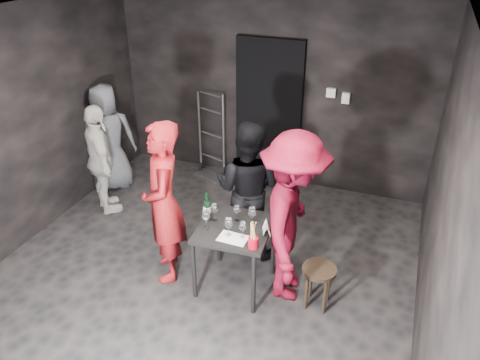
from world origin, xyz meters
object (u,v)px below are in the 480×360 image
at_px(tasting_table, 235,235).
at_px(stool, 319,276).
at_px(bystander_grey, 108,136).
at_px(server_red, 162,189).
at_px(hand_truck, 211,161).
at_px(woman_black, 248,184).
at_px(breadstick_cup, 253,236).
at_px(bystander_cream, 101,161).
at_px(wine_bottle, 207,209).
at_px(man_maroon, 294,203).

height_order(tasting_table, stool, tasting_table).
xyz_separation_m(tasting_table, bystander_grey, (-2.44, 1.37, 0.14)).
bearing_deg(bystander_grey, server_red, 104.64).
distance_m(hand_truck, woman_black, 2.03).
bearing_deg(hand_truck, woman_black, -34.85).
xyz_separation_m(hand_truck, server_red, (0.49, -2.26, 0.83)).
bearing_deg(tasting_table, server_red, -175.64).
relative_size(woman_black, bystander_grey, 1.10).
bearing_deg(hand_truck, breadstick_cup, -39.61).
relative_size(hand_truck, breadstick_cup, 4.33).
xyz_separation_m(bystander_grey, breadstick_cup, (2.72, -1.62, 0.09)).
height_order(woman_black, bystander_cream, woman_black).
xyz_separation_m(wine_bottle, breadstick_cup, (0.59, -0.27, 0.01)).
height_order(server_red, bystander_grey, server_red).
bearing_deg(server_red, woman_black, 107.30).
relative_size(hand_truck, server_red, 0.61).
height_order(server_red, woman_black, server_red).
xyz_separation_m(bystander_cream, bystander_grey, (-0.28, 0.58, 0.06)).
height_order(tasting_table, breadstick_cup, breadstick_cup).
xyz_separation_m(server_red, woman_black, (0.66, 0.73, -0.19)).
height_order(stool, woman_black, woman_black).
relative_size(stool, bystander_grey, 0.30).
relative_size(stool, wine_bottle, 1.44).
height_order(woman_black, bystander_grey, woman_black).
bearing_deg(tasting_table, stool, 0.90).
height_order(tasting_table, wine_bottle, wine_bottle).
distance_m(stool, wine_bottle, 1.30).
xyz_separation_m(hand_truck, bystander_grey, (-1.19, -0.84, 0.57)).
distance_m(server_red, woman_black, 1.00).
relative_size(stool, woman_black, 0.27).
height_order(hand_truck, bystander_cream, bystander_cream).
bearing_deg(bystander_cream, breadstick_cup, -160.78).
relative_size(server_red, bystander_grey, 1.34).
distance_m(man_maroon, breadstick_cup, 0.50).
distance_m(tasting_table, man_maroon, 0.72).
relative_size(tasting_table, woman_black, 0.43).
height_order(bystander_cream, breadstick_cup, bystander_cream).
bearing_deg(stool, tasting_table, -179.10).
bearing_deg(bystander_cream, man_maroon, -151.52).
bearing_deg(wine_bottle, tasting_table, -4.74).
height_order(stool, man_maroon, man_maroon).
xyz_separation_m(hand_truck, woman_black, (1.15, -1.54, 0.65)).
bearing_deg(tasting_table, hand_truck, 119.58).
xyz_separation_m(server_red, man_maroon, (1.32, 0.18, 0.02)).
bearing_deg(bystander_grey, hand_truck, -179.89).
bearing_deg(bystander_grey, woman_black, 128.31).
height_order(server_red, man_maroon, man_maroon).
height_order(server_red, bystander_cream, server_red).
distance_m(hand_truck, bystander_grey, 1.56).
xyz_separation_m(woman_black, bystander_cream, (-2.05, 0.12, -0.14)).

